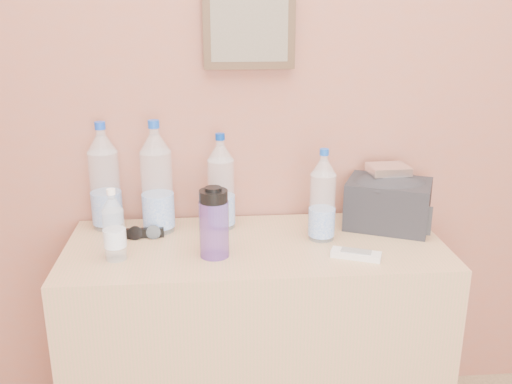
# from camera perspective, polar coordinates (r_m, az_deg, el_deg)

# --- Properties ---
(picture_frame) EXTENTS (0.30, 0.03, 0.25)m
(picture_frame) POSITION_cam_1_polar(r_m,az_deg,el_deg) (1.92, -0.69, 15.91)
(picture_frame) COLOR #382311
(picture_frame) RESTS_ON room_shell
(dresser) EXTENTS (1.20, 0.50, 0.75)m
(dresser) POSITION_cam_1_polar(r_m,az_deg,el_deg) (2.01, -0.05, -15.07)
(dresser) COLOR tan
(dresser) RESTS_ON ground
(pet_large_a) EXTENTS (0.10, 0.10, 0.37)m
(pet_large_a) POSITION_cam_1_polar(r_m,az_deg,el_deg) (1.97, -14.88, 0.98)
(pet_large_a) COLOR white
(pet_large_a) RESTS_ON dresser
(pet_large_b) EXTENTS (0.10, 0.10, 0.38)m
(pet_large_b) POSITION_cam_1_polar(r_m,az_deg,el_deg) (1.90, -9.88, 0.86)
(pet_large_b) COLOR white
(pet_large_b) RESTS_ON dresser
(pet_large_c) EXTENTS (0.09, 0.09, 0.33)m
(pet_large_c) POSITION_cam_1_polar(r_m,az_deg,el_deg) (1.92, -3.51, 0.53)
(pet_large_c) COLOR white
(pet_large_c) RESTS_ON dresser
(pet_large_d) EXTENTS (0.08, 0.08, 0.30)m
(pet_large_d) POSITION_cam_1_polar(r_m,az_deg,el_deg) (1.83, 6.66, -0.80)
(pet_large_d) COLOR silver
(pet_large_d) RESTS_ON dresser
(pet_small) EXTENTS (0.06, 0.06, 0.22)m
(pet_small) POSITION_cam_1_polar(r_m,az_deg,el_deg) (1.74, -14.01, -3.58)
(pet_small) COLOR white
(pet_small) RESTS_ON dresser
(nalgene_bottle) EXTENTS (0.09, 0.09, 0.22)m
(nalgene_bottle) POSITION_cam_1_polar(r_m,az_deg,el_deg) (1.71, -4.22, -3.06)
(nalgene_bottle) COLOR #5D3991
(nalgene_bottle) RESTS_ON dresser
(sunglasses) EXTENTS (0.13, 0.05, 0.03)m
(sunglasses) POSITION_cam_1_polar(r_m,az_deg,el_deg) (1.90, -11.08, -4.04)
(sunglasses) COLOR black
(sunglasses) RESTS_ON dresser
(ac_remote) EXTENTS (0.16, 0.10, 0.02)m
(ac_remote) POSITION_cam_1_polar(r_m,az_deg,el_deg) (1.75, 9.97, -6.18)
(ac_remote) COLOR silver
(ac_remote) RESTS_ON dresser
(toiletry_bag) EXTENTS (0.33, 0.29, 0.18)m
(toiletry_bag) POSITION_cam_1_polar(r_m,az_deg,el_deg) (1.98, 13.08, -0.88)
(toiletry_bag) COLOR black
(toiletry_bag) RESTS_ON dresser
(foil_packet) EXTENTS (0.13, 0.11, 0.03)m
(foil_packet) POSITION_cam_1_polar(r_m,az_deg,el_deg) (1.97, 13.10, 2.22)
(foil_packet) COLOR silver
(foil_packet) RESTS_ON toiletry_bag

